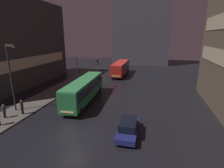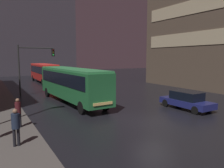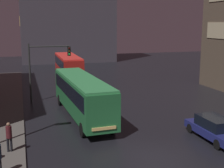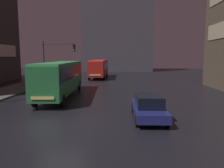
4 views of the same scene
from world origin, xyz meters
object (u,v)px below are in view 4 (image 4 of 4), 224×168
object	(u,v)px
car_taxi	(149,107)
traffic_light_main	(55,56)
bus_near	(61,75)
bus_far	(99,67)

from	to	relation	value
car_taxi	traffic_light_main	bearing A→B (deg)	-54.89
bus_near	bus_far	bearing A→B (deg)	-98.00
bus_far	traffic_light_main	bearing A→B (deg)	72.55
car_taxi	traffic_light_main	world-z (taller)	traffic_light_main
car_taxi	bus_far	bearing A→B (deg)	-78.47
bus_far	traffic_light_main	world-z (taller)	traffic_light_main
bus_far	car_taxi	distance (m)	26.56
car_taxi	bus_near	bearing A→B (deg)	-45.48
bus_near	bus_far	distance (m)	18.70
bus_near	bus_far	world-z (taller)	bus_near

